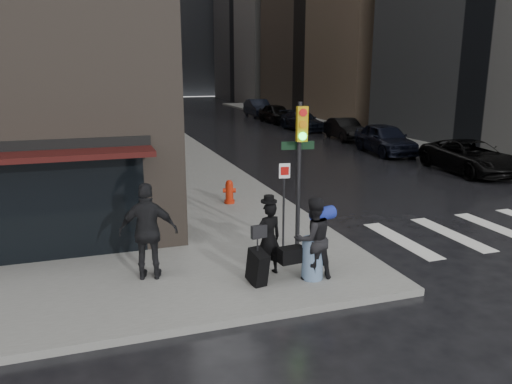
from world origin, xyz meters
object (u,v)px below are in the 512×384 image
at_px(parked_car_3, 301,121).
at_px(parked_car_1, 385,139).
at_px(traffic_light, 299,157).
at_px(parked_car_4, 276,113).
at_px(parked_car_0, 471,157).
at_px(man_jeans, 312,238).
at_px(fire_hydrant, 229,193).
at_px(man_overcoat, 266,243).
at_px(man_greycoat, 148,231).
at_px(parked_car_5, 258,108).
at_px(parked_car_2, 345,129).

bearing_deg(parked_car_3, parked_car_1, -91.53).
xyz_separation_m(traffic_light, parked_car_4, (10.36, 28.78, -1.66)).
bearing_deg(traffic_light, parked_car_4, 78.27).
height_order(parked_car_0, parked_car_3, parked_car_0).
distance_m(man_jeans, fire_hydrant, 6.37).
distance_m(man_overcoat, parked_car_3, 27.12).
xyz_separation_m(fire_hydrant, parked_car_1, (10.69, 7.62, 0.31)).
bearing_deg(parked_car_3, man_overcoat, -116.76).
height_order(man_greycoat, parked_car_4, man_greycoat).
xyz_separation_m(man_jeans, parked_car_0, (11.43, 8.46, -0.33)).
xyz_separation_m(man_greycoat, parked_car_3, (13.83, 23.89, -0.49)).
distance_m(traffic_light, fire_hydrant, 5.05).
xyz_separation_m(traffic_light, parked_car_5, (10.62, 34.29, -1.63)).
bearing_deg(parked_car_0, man_greycoat, -148.55).
bearing_deg(fire_hydrant, man_greycoat, -121.10).
height_order(man_overcoat, parked_car_1, man_overcoat).
bearing_deg(parked_car_3, traffic_light, -115.45).
distance_m(parked_car_3, parked_car_5, 11.02).
bearing_deg(traffic_light, parked_car_5, 80.85).
bearing_deg(parked_car_4, parked_car_3, -94.11).
relative_size(parked_car_2, parked_car_5, 0.84).
bearing_deg(parked_car_5, traffic_light, -104.39).
bearing_deg(traffic_light, man_jeans, -94.78).
bearing_deg(parked_car_5, parked_car_1, -88.08).
bearing_deg(parked_car_0, fire_hydrant, -164.83).
height_order(parked_car_1, parked_car_2, parked_car_1).
relative_size(traffic_light, fire_hydrant, 4.59).
bearing_deg(parked_car_1, parked_car_0, -76.03).
height_order(parked_car_0, parked_car_2, parked_car_0).
xyz_separation_m(man_jeans, parked_car_5, (11.00, 35.99, -0.22)).
relative_size(man_greycoat, parked_car_4, 0.45).
bearing_deg(traffic_light, parked_car_1, 58.11).
xyz_separation_m(man_greycoat, traffic_light, (3.58, 0.62, 1.26)).
bearing_deg(man_overcoat, man_greycoat, -26.62).
distance_m(man_greycoat, fire_hydrant, 6.18).
bearing_deg(parked_car_1, parked_car_5, 95.10).
height_order(parked_car_1, parked_car_3, parked_car_1).
relative_size(parked_car_3, parked_car_4, 1.04).
bearing_deg(parked_car_1, man_overcoat, -124.38).
bearing_deg(parked_car_2, man_greycoat, -122.68).
relative_size(man_overcoat, parked_car_3, 0.37).
distance_m(parked_car_1, parked_car_4, 16.51).
xyz_separation_m(fire_hydrant, parked_car_4, (10.77, 24.14, 0.28)).
xyz_separation_m(fire_hydrant, parked_car_3, (10.65, 18.63, 0.19)).
distance_m(parked_car_2, parked_car_4, 11.02).
height_order(traffic_light, parked_car_2, traffic_light).
xyz_separation_m(man_overcoat, man_jeans, (0.86, -0.41, 0.14)).
height_order(parked_car_1, parked_car_5, parked_car_5).
relative_size(man_jeans, parked_car_0, 0.35).
bearing_deg(man_jeans, traffic_light, -108.82).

